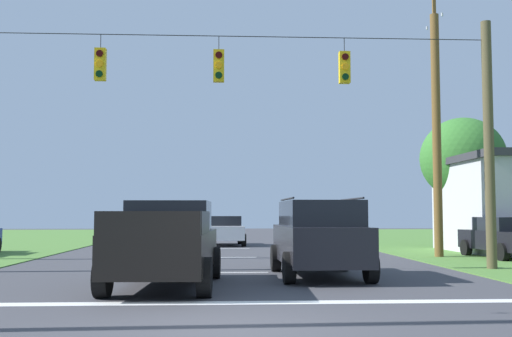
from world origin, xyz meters
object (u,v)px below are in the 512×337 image
(pickup_truck, at_px, (167,244))
(utility_pole_mid_right, at_px, (437,131))
(distant_car_far_parked, at_px, (506,237))
(tree_roadside_right, at_px, (463,159))
(distant_car_crossing_white, at_px, (224,230))
(suv_black, at_px, (319,236))
(overhead_signal_span, at_px, (224,130))

(pickup_truck, relative_size, utility_pole_mid_right, 0.55)
(distant_car_far_parked, bearing_deg, pickup_truck, -144.87)
(utility_pole_mid_right, relative_size, tree_roadside_right, 1.64)
(pickup_truck, relative_size, distant_car_crossing_white, 1.25)
(suv_black, bearing_deg, overhead_signal_span, 142.82)
(utility_pole_mid_right, height_order, tree_roadside_right, utility_pole_mid_right)
(overhead_signal_span, xyz_separation_m, pickup_truck, (-1.31, -3.83, -3.12))
(utility_pole_mid_right, bearing_deg, suv_black, -128.84)
(suv_black, relative_size, distant_car_crossing_white, 1.10)
(overhead_signal_span, distance_m, tree_roadside_right, 15.05)
(suv_black, xyz_separation_m, distant_car_far_parked, (7.93, 6.31, -0.27))
(pickup_truck, distance_m, tree_roadside_right, 18.98)
(utility_pole_mid_right, bearing_deg, distant_car_far_parked, -16.98)
(pickup_truck, bearing_deg, utility_pole_mid_right, 43.48)
(overhead_signal_span, relative_size, distant_car_far_parked, 3.67)
(tree_roadside_right, bearing_deg, utility_pole_mid_right, -120.51)
(pickup_truck, height_order, suv_black, suv_black)
(overhead_signal_span, relative_size, tree_roadside_right, 2.64)
(distant_car_far_parked, xyz_separation_m, utility_pole_mid_right, (-2.29, 0.70, 4.02))
(utility_pole_mid_right, bearing_deg, tree_roadside_right, 59.49)
(suv_black, height_order, tree_roadside_right, tree_roadside_right)
(distant_car_crossing_white, distance_m, utility_pole_mid_right, 13.10)
(distant_car_far_parked, height_order, utility_pole_mid_right, utility_pole_mid_right)
(overhead_signal_span, distance_m, distant_car_far_parked, 11.79)
(distant_car_crossing_white, relative_size, utility_pole_mid_right, 0.44)
(overhead_signal_span, bearing_deg, tree_roadside_right, 42.49)
(distant_car_far_parked, relative_size, utility_pole_mid_right, 0.44)
(overhead_signal_span, distance_m, pickup_truck, 5.11)
(overhead_signal_span, relative_size, pickup_truck, 2.94)
(distant_car_crossing_white, xyz_separation_m, utility_pole_mid_right, (8.05, -9.52, 4.02))
(pickup_truck, relative_size, distant_car_far_parked, 1.25)
(distant_car_far_parked, distance_m, tree_roadside_right, 6.71)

